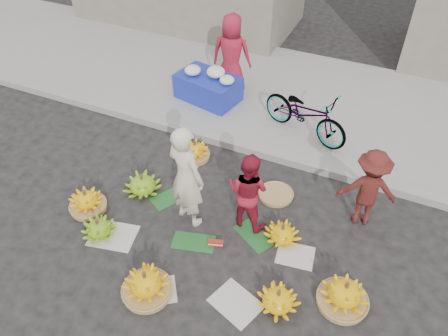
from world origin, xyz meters
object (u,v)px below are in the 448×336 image
at_px(banana_bunch_0, 87,201).
at_px(flower_table, 208,86).
at_px(banana_bunch_4, 344,294).
at_px(vendor_cream, 186,177).
at_px(bicycle, 305,113).

distance_m(banana_bunch_0, flower_table, 3.69).
bearing_deg(banana_bunch_4, banana_bunch_0, 179.75).
xyz_separation_m(vendor_cream, bicycle, (1.06, 2.77, -0.30)).
distance_m(vendor_cream, bicycle, 2.98).
distance_m(vendor_cream, flower_table, 3.39).
relative_size(banana_bunch_0, bicycle, 0.37).
height_order(flower_table, bicycle, bicycle).
relative_size(banana_bunch_4, bicycle, 0.37).
xyz_separation_m(banana_bunch_4, vendor_cream, (-2.60, 0.52, 0.70)).
bearing_deg(banana_bunch_0, vendor_cream, 17.30).
distance_m(banana_bunch_4, vendor_cream, 2.74).
distance_m(banana_bunch_0, vendor_cream, 1.84).
distance_m(banana_bunch_4, flower_table, 5.26).
bearing_deg(flower_table, vendor_cream, -58.17).
height_order(banana_bunch_4, bicycle, bicycle).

